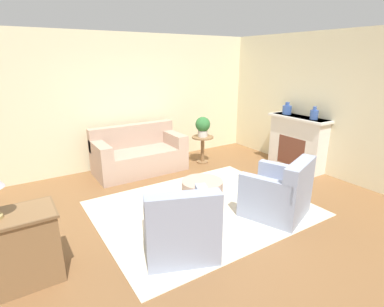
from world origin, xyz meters
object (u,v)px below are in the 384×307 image
(armchair_right, at_px, (279,194))
(vase_mantel_near, at_px, (287,109))
(armchair_left, at_px, (180,227))
(dresser, at_px, (3,252))
(potted_plant_on_side_table, at_px, (203,126))
(couch, at_px, (139,155))
(ottoman_table, at_px, (202,189))
(side_table, at_px, (203,145))
(vase_mantel_far, at_px, (314,114))

(armchair_right, distance_m, vase_mantel_near, 2.64)
(armchair_left, bearing_deg, dresser, 165.67)
(armchair_right, xyz_separation_m, potted_plant_on_side_table, (0.40, 2.60, 0.51))
(couch, distance_m, potted_plant_on_side_table, 1.54)
(armchair_right, distance_m, ottoman_table, 1.19)
(side_table, bearing_deg, armchair_left, -129.11)
(ottoman_table, distance_m, vase_mantel_near, 2.96)
(ottoman_table, relative_size, potted_plant_on_side_table, 1.48)
(armchair_left, xyz_separation_m, ottoman_table, (0.93, 0.88, -0.07))
(dresser, relative_size, vase_mantel_far, 4.17)
(armchair_right, height_order, vase_mantel_far, vase_mantel_far)
(side_table, xyz_separation_m, vase_mantel_far, (1.52, -1.69, 0.81))
(vase_mantel_near, bearing_deg, ottoman_table, -165.20)
(couch, distance_m, vase_mantel_far, 3.65)
(couch, relative_size, vase_mantel_far, 7.11)
(armchair_left, relative_size, vase_mantel_near, 4.18)
(armchair_right, xyz_separation_m, dresser, (-3.53, 0.46, 0.07))
(armchair_right, height_order, ottoman_table, armchair_right)
(potted_plant_on_side_table, bearing_deg, armchair_left, -129.11)
(armchair_right, relative_size, vase_mantel_far, 4.23)
(armchair_right, bearing_deg, vase_mantel_near, 39.83)
(armchair_right, height_order, vase_mantel_near, vase_mantel_near)
(vase_mantel_near, bearing_deg, side_table, 146.39)
(couch, height_order, dresser, couch)
(side_table, bearing_deg, ottoman_table, -124.64)
(couch, height_order, ottoman_table, couch)
(vase_mantel_far, bearing_deg, armchair_left, -165.86)
(armchair_left, bearing_deg, potted_plant_on_side_table, 50.89)
(dresser, bearing_deg, ottoman_table, 8.67)
(couch, height_order, side_table, couch)
(side_table, bearing_deg, vase_mantel_near, -33.61)
(dresser, bearing_deg, potted_plant_on_side_table, 28.60)
(potted_plant_on_side_table, bearing_deg, ottoman_table, -124.64)
(vase_mantel_near, xyz_separation_m, vase_mantel_far, (0.00, -0.68, -0.00))
(armchair_left, height_order, vase_mantel_far, vase_mantel_far)
(couch, relative_size, dresser, 1.71)
(ottoman_table, bearing_deg, armchair_right, -47.86)
(armchair_left, height_order, armchair_right, same)
(armchair_left, xyz_separation_m, potted_plant_on_side_table, (2.12, 2.60, 0.51))
(side_table, xyz_separation_m, dresser, (-3.93, -2.14, 0.00))
(armchair_left, xyz_separation_m, side_table, (2.12, 2.60, 0.07))
(dresser, bearing_deg, side_table, 28.60)
(vase_mantel_far, distance_m, potted_plant_on_side_table, 2.30)
(couch, bearing_deg, armchair_left, -103.41)
(dresser, relative_size, potted_plant_on_side_table, 2.42)
(vase_mantel_near, height_order, potted_plant_on_side_table, vase_mantel_near)
(couch, distance_m, armchair_right, 3.06)
(armchair_right, height_order, potted_plant_on_side_table, potted_plant_on_side_table)
(vase_mantel_near, bearing_deg, dresser, -168.25)
(ottoman_table, distance_m, dresser, 2.77)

